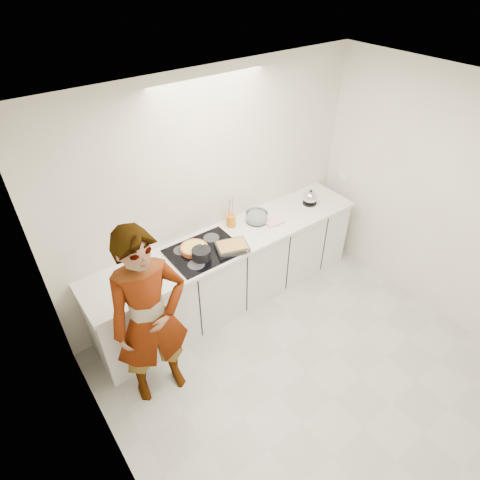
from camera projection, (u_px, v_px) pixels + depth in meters
floor at (307, 373)px, 4.00m from camera, size 3.60×3.20×0.00m
ceiling at (350, 117)px, 2.43m from camera, size 3.60×3.20×0.00m
wall_back at (213, 194)px, 4.24m from camera, size 3.60×0.00×2.60m
wall_left at (108, 399)px, 2.36m from camera, size 0.00×3.20×2.60m
wall_right at (445, 204)px, 4.09m from camera, size 0.02×3.20×2.60m
base_cabinets at (231, 272)px, 4.56m from camera, size 3.20×0.58×0.87m
countertop at (231, 240)px, 4.28m from camera, size 3.24×0.64×0.04m
hob at (204, 251)px, 4.09m from camera, size 0.72×0.54×0.01m
tart_dish at (194, 248)px, 4.07m from camera, size 0.37×0.37×0.05m
saucepan at (201, 254)px, 3.96m from camera, size 0.25×0.25×0.18m
baking_dish at (232, 247)px, 4.08m from camera, size 0.38×0.32×0.06m
mixing_bowl at (257, 217)px, 4.50m from camera, size 0.25×0.25×0.11m
tea_towel at (274, 222)px, 4.49m from camera, size 0.22×0.17×0.03m
kettle at (310, 198)px, 4.78m from camera, size 0.21×0.21×0.19m
utensil_crock at (231, 221)px, 4.42m from camera, size 0.13×0.13×0.13m
cook at (150, 320)px, 3.35m from camera, size 0.71×0.51×1.84m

